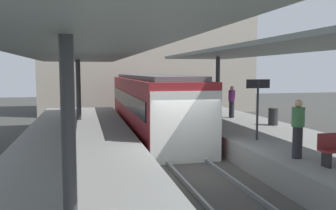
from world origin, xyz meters
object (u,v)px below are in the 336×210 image
Objects in this scene: litter_bin at (273,117)px; passenger_near_bench at (298,128)px; commuter_train at (150,104)px; platform_sign at (258,96)px; passenger_far_end at (232,101)px.

passenger_near_bench is at bearing -114.05° from litter_bin.
commuter_train reaches higher than platform_sign.
litter_bin is 3.06m from passenger_far_end.
passenger_near_bench is 8.92m from passenger_far_end.
passenger_near_bench reaches higher than litter_bin.
commuter_train is at bearing 103.48° from passenger_near_bench.
platform_sign reaches higher than passenger_near_bench.
passenger_near_bench is at bearing -101.62° from passenger_far_end.
platform_sign reaches higher than passenger_far_end.
platform_sign is at bearing -70.61° from commuter_train.
platform_sign is at bearing -128.27° from litter_bin.
litter_bin is 0.47× the size of passenger_near_bench.
platform_sign is at bearing -105.23° from passenger_far_end.
commuter_train is at bearing 139.96° from litter_bin.
litter_bin is 6.40m from passenger_near_bench.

